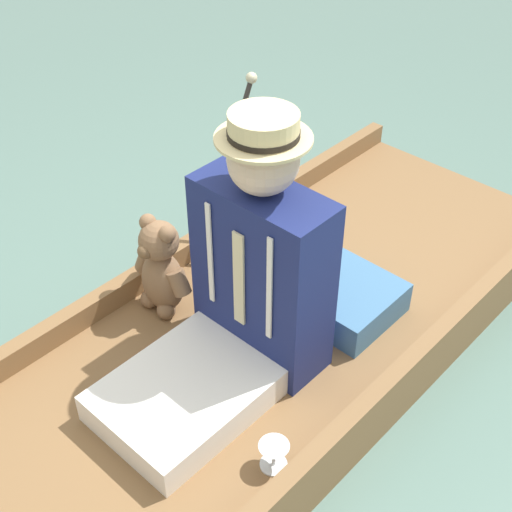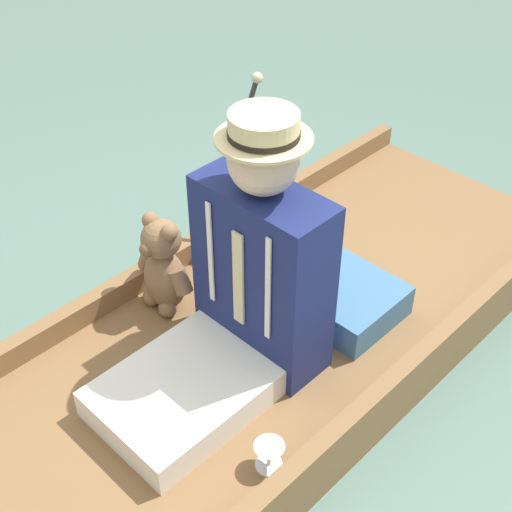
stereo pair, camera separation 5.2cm
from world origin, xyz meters
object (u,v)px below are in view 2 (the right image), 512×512
object	(u,v)px
wine_glass	(269,452)
seated_person	(244,288)
teddy_bear	(163,267)
walking_cane	(234,156)

from	to	relation	value
wine_glass	seated_person	bearing A→B (deg)	-35.33
teddy_bear	wine_glass	bearing A→B (deg)	162.17
seated_person	wine_glass	world-z (taller)	seated_person
teddy_bear	wine_glass	world-z (taller)	teddy_bear
walking_cane	seated_person	bearing A→B (deg)	138.29
seated_person	teddy_bear	world-z (taller)	seated_person
seated_person	wine_glass	distance (m)	0.52
seated_person	teddy_bear	xyz separation A→B (m)	(0.41, 0.01, -0.15)
seated_person	wine_glass	xyz separation A→B (m)	(-0.36, 0.26, -0.27)
teddy_bear	walking_cane	size ratio (longest dim) A/B	0.55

